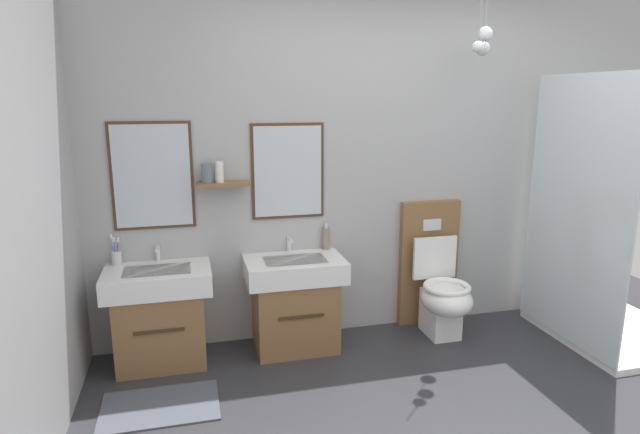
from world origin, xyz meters
name	(u,v)px	position (x,y,z in m)	size (l,w,h in m)	color
wall_back	(382,161)	(-0.02, 1.67, 1.31)	(4.61, 0.62, 2.62)	#A8A8AA
bath_mat	(160,406)	(-1.69, 0.83, 0.01)	(0.68, 0.44, 0.01)	#474C56
vanity_sink_left	(160,313)	(-1.69, 1.41, 0.36)	(0.70, 0.47, 0.67)	brown
tap_on_left_sink	(158,251)	(-1.69, 1.58, 0.74)	(0.03, 0.13, 0.11)	silver
vanity_sink_right	(295,300)	(-0.76, 1.41, 0.36)	(0.70, 0.47, 0.67)	brown
tap_on_right_sink	(289,243)	(-0.76, 1.58, 0.74)	(0.03, 0.13, 0.11)	silver
toilet	(437,285)	(0.36, 1.41, 0.38)	(0.48, 0.62, 1.00)	brown
toothbrush_cup	(116,257)	(-1.96, 1.57, 0.73)	(0.07, 0.07, 0.21)	silver
soap_dispenser	(326,238)	(-0.48, 1.58, 0.76)	(0.06, 0.06, 0.20)	gray
shower_tray	(602,289)	(1.48, 0.96, 0.40)	(0.99, 1.04, 1.95)	white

